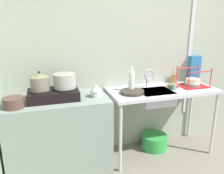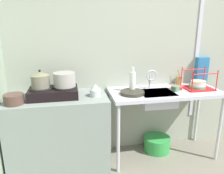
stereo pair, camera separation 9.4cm
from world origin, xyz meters
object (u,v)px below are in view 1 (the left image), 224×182
(percolator, at_px, (82,87))
(faucet, at_px, (174,76))
(pot_beside_stove, at_px, (6,89))
(small_bowl_on_drainboard, at_px, (202,96))
(pot_on_left_burner, at_px, (32,74))
(frying_pan, at_px, (110,94))
(pot_on_right_burner, at_px, (53,74))
(utensil_jar, at_px, (224,87))
(bucket_on_floor, at_px, (146,153))
(cup_by_rack, at_px, (222,97))
(stove, at_px, (43,87))
(bottle_by_sink, at_px, (145,88))
(sink_basin, at_px, (172,104))

(percolator, relative_size, faucet, 0.56)
(pot_beside_stove, distance_m, small_bowl_on_drainboard, 2.14)
(pot_on_left_burner, distance_m, frying_pan, 0.93)
(pot_on_right_burner, relative_size, utensil_jar, 0.73)
(utensil_jar, height_order, bucket_on_floor, utensil_jar)
(small_bowl_on_drainboard, bearing_deg, cup_by_rack, -25.96)
(bucket_on_floor, bearing_deg, stove, 179.28)
(faucet, height_order, bottle_by_sink, faucet)
(percolator, distance_m, faucet, 1.03)
(pot_on_right_burner, xyz_separation_m, utensil_jar, (1.96, 0.26, -0.15))
(pot_on_right_burner, xyz_separation_m, bucket_on_floor, (1.08, -0.02, -0.93))
(stove, bearing_deg, percolator, -3.20)
(sink_basin, distance_m, bottle_by_sink, 0.34)
(small_bowl_on_drainboard, xyz_separation_m, utensil_jar, (0.32, 0.28, 0.04))
(pot_on_right_burner, height_order, faucet, pot_on_right_burner)
(pot_on_right_burner, bearing_deg, cup_by_rack, -3.39)
(pot_beside_stove, bearing_deg, frying_pan, 2.86)
(sink_basin, xyz_separation_m, cup_by_rack, (0.48, -0.08, 0.12))
(bucket_on_floor, bearing_deg, utensil_jar, 17.19)
(pot_on_right_burner, bearing_deg, utensil_jar, 7.45)
(percolator, distance_m, bottle_by_sink, 0.69)
(sink_basin, distance_m, utensil_jar, 0.70)
(percolator, height_order, sink_basin, percolator)
(stove, height_order, utensil_jar, utensil_jar)
(pot_on_left_burner, xyz_separation_m, sink_basin, (1.57, -0.03, -0.28))
(percolator, bearing_deg, pot_on_left_burner, 177.47)
(stove, height_order, bottle_by_sink, bottle_by_sink)
(pot_beside_stove, relative_size, bucket_on_floor, 0.93)
(frying_pan, xyz_separation_m, bottle_by_sink, (0.37, 0.06, 0.06))
(pot_on_right_burner, xyz_separation_m, cup_by_rack, (1.81, -0.11, -0.17))
(pot_beside_stove, bearing_deg, bottle_by_sink, 4.44)
(bottle_by_sink, bearing_deg, faucet, 24.20)
(pot_beside_stove, bearing_deg, cup_by_rack, 0.56)
(pot_beside_stove, height_order, sink_basin, pot_beside_stove)
(sink_basin, xyz_separation_m, bottle_by_sink, (-0.30, 0.02, 0.17))
(stove, height_order, cup_by_rack, stove)
(pot_beside_stove, xyz_separation_m, frying_pan, (1.16, 0.06, -0.04))
(stove, height_order, small_bowl_on_drainboard, stove)
(percolator, bearing_deg, bucket_on_floor, 0.85)
(percolator, distance_m, utensil_jar, 1.64)
(cup_by_rack, height_order, utensil_jar, utensil_jar)
(cup_by_rack, distance_m, bottle_by_sink, 0.79)
(faucet, height_order, utensil_jar, faucet)
(stove, xyz_separation_m, utensil_jar, (2.08, 0.26, -0.01))
(frying_pan, xyz_separation_m, cup_by_rack, (1.15, -0.04, 0.02))
(faucet, distance_m, utensil_jar, 0.63)
(stove, bearing_deg, bucket_on_floor, -0.72)
(pot_on_right_burner, distance_m, pot_beside_stove, 0.54)
(small_bowl_on_drainboard, bearing_deg, pot_on_left_burner, 179.30)
(pot_beside_stove, relative_size, faucet, 0.91)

